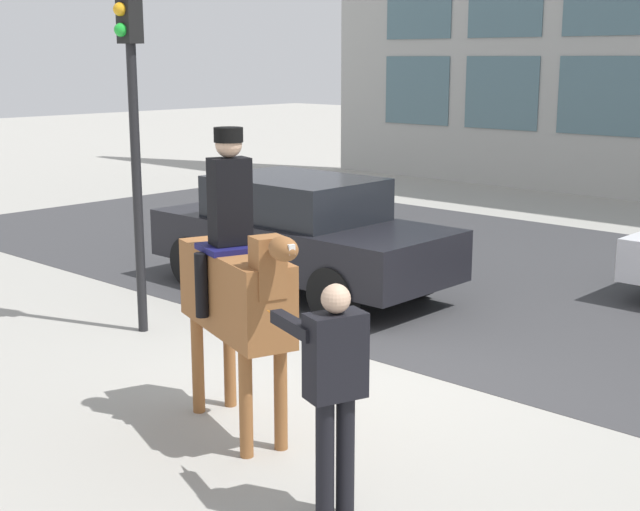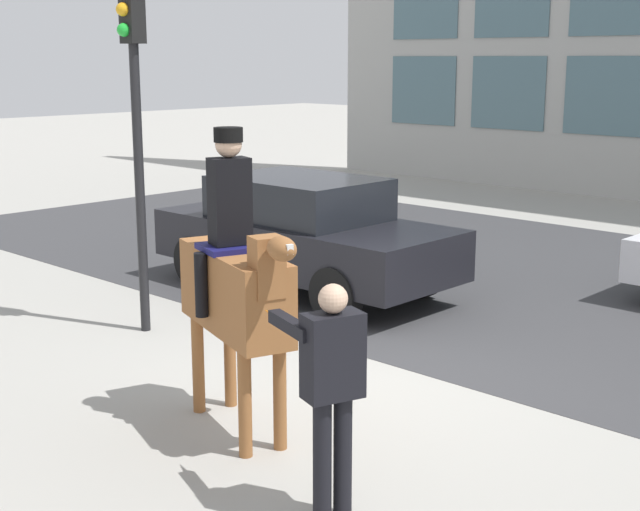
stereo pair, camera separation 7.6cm
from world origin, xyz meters
name	(u,v)px [view 2 (the right image)]	position (x,y,z in m)	size (l,w,h in m)	color
ground_plane	(367,380)	(0.00, 0.00, 0.00)	(80.00, 80.00, 0.00)	#9E9B93
road_surface	(591,291)	(0.00, 4.75, 0.00)	(23.39, 8.50, 0.01)	#38383A
mounted_horse_lead	(236,283)	(-0.01, -1.69, 1.31)	(1.83, 0.89, 2.59)	brown
pedestrian_bystander	(331,383)	(1.58, -2.25, 1.00)	(0.91, 0.45, 1.69)	black
street_car_near_lane	(303,233)	(-2.90, 2.06, 0.82)	(4.31, 1.88, 1.57)	black
traffic_light	(135,99)	(-2.98, -0.54, 2.69)	(0.24, 0.29, 4.01)	black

